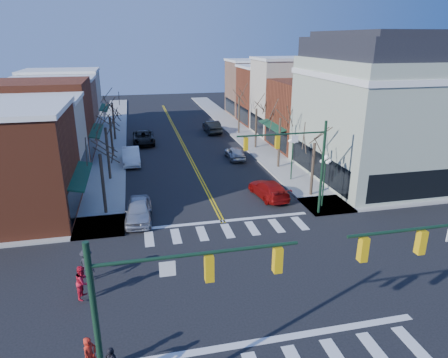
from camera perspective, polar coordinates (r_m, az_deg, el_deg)
ground at (r=22.86m, az=4.20°, el=-14.27°), size 160.00×160.00×0.00m
sidewalk_left at (r=40.26m, az=-16.35°, el=0.42°), size 3.50×70.00×0.15m
sidewalk_right at (r=42.70m, az=7.71°, el=2.13°), size 3.50×70.00×0.15m
bldg_left_stucco_a at (r=39.87m, az=-26.62°, el=4.45°), size 10.00×7.00×7.50m
bldg_left_brick_b at (r=47.40m, az=-24.62°, el=7.48°), size 10.00×9.00×8.50m
bldg_left_tan at (r=55.44m, az=-23.00°, el=8.84°), size 10.00×7.50×7.80m
bldg_left_stucco_b at (r=62.97m, az=-21.91°, el=10.27°), size 10.00×8.00×8.20m
bldg_right_brick_a at (r=49.53m, az=13.04°, el=8.89°), size 10.00×8.50×8.00m
bldg_right_stucco at (r=56.37m, az=9.71°, el=11.37°), size 10.00×7.00×10.00m
bldg_right_brick_b at (r=63.40m, az=7.09°, el=11.69°), size 10.00×8.00×8.50m
bldg_right_tan at (r=70.89m, az=4.89°, el=12.78°), size 10.00×8.00×9.00m
victorian_corner at (r=39.96m, az=21.59°, el=9.47°), size 12.25×14.25×13.30m
traffic_mast_near_left at (r=13.36m, az=-9.69°, el=-17.46°), size 6.60×0.28×7.20m
traffic_mast_far_right at (r=29.04m, az=10.72°, el=3.20°), size 6.60×0.28×7.20m
lamppost_corner at (r=31.60m, az=14.18°, el=0.96°), size 0.36×0.36×4.33m
lamppost_midblock at (r=37.24m, az=9.76°, el=4.07°), size 0.36×0.36×4.33m
tree_left_a at (r=31.00m, az=-16.88°, el=-0.80°), size 0.24×0.24×4.76m
tree_left_b at (r=38.58m, az=-16.25°, el=3.42°), size 0.24×0.24×5.04m
tree_left_c at (r=46.38m, az=-15.78°, el=5.78°), size 0.24×0.24×4.55m
tree_left_d at (r=54.16m, az=-15.48°, el=7.89°), size 0.24×0.24×4.90m
tree_right_a at (r=34.01m, az=12.53°, el=1.25°), size 0.24×0.24×4.62m
tree_right_b at (r=41.00m, az=7.89°, el=5.04°), size 0.24×0.24×5.18m
tree_right_c at (r=48.40m, az=4.58°, el=7.17°), size 0.24×0.24×4.83m
tree_right_d at (r=55.92m, az=2.14°, el=8.96°), size 0.24×0.24×4.97m
car_left_near at (r=29.91m, az=-12.10°, el=-4.41°), size 2.15×4.74×1.58m
car_left_mid at (r=43.63m, az=-13.14°, el=3.21°), size 1.91×5.15×1.68m
car_left_far at (r=51.73m, az=-11.42°, el=5.81°), size 2.66×5.75×1.60m
car_right_near at (r=33.70m, az=6.39°, el=-1.44°), size 2.63×5.16×1.44m
car_right_mid at (r=44.21m, az=1.55°, el=3.76°), size 1.72×4.17×1.41m
car_right_far at (r=56.90m, az=-1.73°, el=7.48°), size 1.96×5.27×1.72m
pedestrian_red_a at (r=17.75m, az=-18.57°, el=-22.88°), size 0.71×0.74×1.71m
pedestrian_red_b at (r=22.02m, az=-19.53°, el=-13.67°), size 0.85×1.00×1.80m
pedestrian_dark_b at (r=23.53m, az=-19.01°, el=-11.37°), size 1.23×1.30×1.77m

